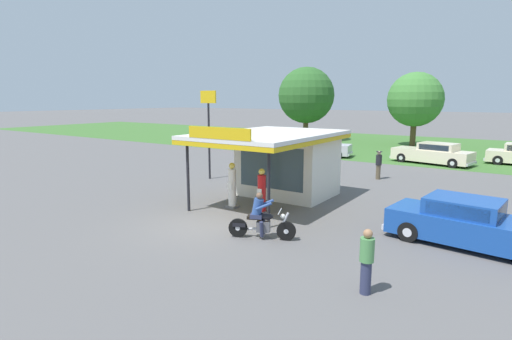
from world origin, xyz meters
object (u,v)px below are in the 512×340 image
parked_car_back_row_far_right (322,147)px  bystander_chatting_near_pumps (367,260)px  motorcycle_with_rider (261,220)px  featured_classic_sedan (473,225)px  roadside_pole_sign (209,120)px  gas_pump_nearside (232,187)px  parked_car_back_row_far_left (240,140)px  bystander_leaning_by_kiosk (297,161)px  bystander_admiring_sedan (379,164)px  gas_pump_offside (262,193)px  parked_car_back_row_centre (433,154)px

parked_car_back_row_far_right → bystander_chatting_near_pumps: bystander_chatting_near_pumps is taller
motorcycle_with_rider → featured_classic_sedan: motorcycle_with_rider is taller
bystander_chatting_near_pumps → roadside_pole_sign: roadside_pole_sign is taller
parked_car_back_row_far_right → roadside_pole_sign: roadside_pole_sign is taller
gas_pump_nearside → parked_car_back_row_far_left: bearing=125.4°
bystander_leaning_by_kiosk → bystander_admiring_sedan: bearing=13.3°
parked_car_back_row_far_right → bystander_chatting_near_pumps: size_ratio=3.20×
parked_car_back_row_far_left → gas_pump_offside: bearing=-51.5°
gas_pump_nearside → parked_car_back_row_far_right: size_ratio=0.38×
parked_car_back_row_centre → parked_car_back_row_far_right: size_ratio=1.12×
featured_classic_sedan → bystander_leaning_by_kiosk: featured_classic_sedan is taller
parked_car_back_row_far_right → featured_classic_sedan: bearing=-51.8°
gas_pump_offside → featured_classic_sedan: gas_pump_offside is taller
bystander_leaning_by_kiosk → roadside_pole_sign: roadside_pole_sign is taller
featured_classic_sedan → bystander_chatting_near_pumps: size_ratio=3.39×
gas_pump_nearside → bystander_leaning_by_kiosk: size_ratio=1.31×
gas_pump_nearside → bystander_admiring_sedan: gas_pump_nearside is taller
gas_pump_nearside → roadside_pole_sign: 7.09m
gas_pump_offside → bystander_admiring_sedan: bearing=79.9°
gas_pump_nearside → parked_car_back_row_far_right: 17.15m
motorcycle_with_rider → bystander_admiring_sedan: 12.24m
parked_car_back_row_centre → parked_car_back_row_far_right: parked_car_back_row_centre is taller
parked_car_back_row_far_right → bystander_leaning_by_kiosk: parked_car_back_row_far_right is taller
roadside_pole_sign → parked_car_back_row_centre: bearing=53.7°
bystander_chatting_near_pumps → parked_car_back_row_far_right: bearing=117.5°
parked_car_back_row_centre → bystander_admiring_sedan: (-1.47, -7.84, 0.17)m
featured_classic_sedan → roadside_pole_sign: bearing=165.2°
parked_car_back_row_centre → gas_pump_offside: bearing=-100.4°
gas_pump_offside → motorcycle_with_rider: size_ratio=0.87×
motorcycle_with_rider → roadside_pole_sign: bearing=139.8°
parked_car_back_row_far_right → roadside_pole_sign: bearing=-96.2°
gas_pump_offside → bystander_chatting_near_pumps: (5.82, -4.34, 0.00)m
gas_pump_offside → parked_car_back_row_centre: (3.21, 17.55, -0.13)m
gas_pump_offside → motorcycle_with_rider: gas_pump_offside is taller
gas_pump_offside → motorcycle_with_rider: (1.63, -2.53, -0.19)m
motorcycle_with_rider → bystander_admiring_sedan: (0.10, 12.24, 0.23)m
parked_car_back_row_far_left → roadside_pole_sign: 15.88m
featured_classic_sedan → bystander_chatting_near_pumps: (-1.72, -4.97, 0.15)m
gas_pump_nearside → parked_car_back_row_far_left: (-12.74, 17.92, -0.22)m
parked_car_back_row_centre → bystander_leaning_by_kiosk: parked_car_back_row_centre is taller
gas_pump_nearside → roadside_pole_sign: bearing=139.0°
motorcycle_with_rider → parked_car_back_row_far_right: motorcycle_with_rider is taller
gas_pump_nearside → parked_car_back_row_centre: (4.71, 17.55, -0.18)m
featured_classic_sedan → bystander_chatting_near_pumps: bystander_chatting_near_pumps is taller
parked_car_back_row_centre → bystander_leaning_by_kiosk: bearing=-124.7°
parked_car_back_row_centre → bystander_admiring_sedan: size_ratio=3.48×
gas_pump_nearside → motorcycle_with_rider: gas_pump_nearside is taller
gas_pump_nearside → parked_car_back_row_centre: size_ratio=0.34×
featured_classic_sedan → parked_car_back_row_far_left: featured_classic_sedan is taller
bystander_leaning_by_kiosk → bystander_chatting_near_pumps: 15.65m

